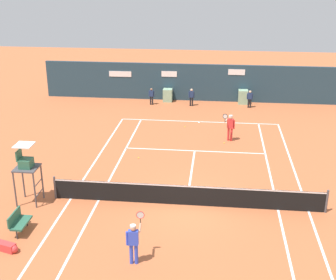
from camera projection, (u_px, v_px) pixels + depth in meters
ground_plane at (187, 199)px, 20.94m from camera, size 80.00×80.00×0.01m
tennis_net at (187, 195)px, 20.22m from camera, size 12.10×0.10×1.07m
sponsor_back_wall at (203, 83)px, 35.67m from camera, size 25.00×1.02×2.88m
umpire_chair at (26, 165)px, 20.00m from camera, size 1.00×1.00×2.79m
player_bench at (19, 221)px, 18.15m from camera, size 0.54×1.14×0.88m
equipment_bag at (6, 247)px, 17.09m from camera, size 1.10×0.55×0.32m
player_on_baseline at (230, 125)px, 27.53m from camera, size 0.75×0.67×1.84m
player_near_side at (134, 240)px, 16.10m from camera, size 0.58×0.70×1.81m
ball_kid_right_post at (250, 98)px, 34.07m from camera, size 0.44×0.18×1.32m
ball_kid_left_post at (151, 95)px, 34.84m from camera, size 0.43×0.18×1.29m
ball_kid_centre_post at (191, 96)px, 34.51m from camera, size 0.44×0.19×1.33m
tennis_ball_by_sideline at (138, 158)px, 25.32m from camera, size 0.07×0.07×0.07m
tennis_ball_mid_court at (224, 143)px, 27.43m from camera, size 0.07×0.07×0.07m
tennis_ball_near_service_line at (185, 127)px, 30.20m from camera, size 0.07×0.07×0.07m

